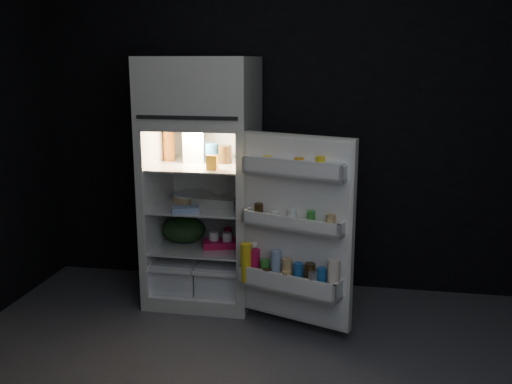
% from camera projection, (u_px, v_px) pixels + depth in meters
% --- Properties ---
extents(wall_back, '(4.00, 0.00, 2.70)m').
position_uv_depth(wall_back, '(296.00, 115.00, 4.32)').
color(wall_back, black).
rests_on(wall_back, ground).
extents(wall_front, '(4.00, 0.00, 2.70)m').
position_uv_depth(wall_front, '(98.00, 282.00, 1.06)').
color(wall_front, black).
rests_on(wall_front, ground).
extents(refrigerator, '(0.76, 0.71, 1.78)m').
position_uv_depth(refrigerator, '(203.00, 172.00, 4.16)').
color(refrigerator, silver).
rests_on(refrigerator, ground).
extents(fridge_door, '(0.74, 0.43, 1.22)m').
position_uv_depth(fridge_door, '(294.00, 235.00, 3.61)').
color(fridge_door, silver).
rests_on(fridge_door, ground).
extents(milk_jug, '(0.18, 0.18, 0.24)m').
position_uv_depth(milk_jug, '(193.00, 146.00, 4.16)').
color(milk_jug, white).
rests_on(milk_jug, refrigerator).
extents(mayo_jar, '(0.12, 0.12, 0.14)m').
position_uv_depth(mayo_jar, '(212.00, 153.00, 4.14)').
color(mayo_jar, '#1D579E').
rests_on(mayo_jar, refrigerator).
extents(jam_jar, '(0.12, 0.12, 0.13)m').
position_uv_depth(jam_jar, '(225.00, 154.00, 4.12)').
color(jam_jar, black).
rests_on(jam_jar, refrigerator).
extents(amber_bottle, '(0.10, 0.10, 0.22)m').
position_uv_depth(amber_bottle, '(169.00, 146.00, 4.23)').
color(amber_bottle, '#C3641F').
rests_on(amber_bottle, refrigerator).
extents(small_carton, '(0.08, 0.06, 0.10)m').
position_uv_depth(small_carton, '(212.00, 163.00, 3.87)').
color(small_carton, orange).
rests_on(small_carton, refrigerator).
extents(egg_carton, '(0.33, 0.16, 0.07)m').
position_uv_depth(egg_carton, '(215.00, 203.00, 4.07)').
color(egg_carton, gray).
rests_on(egg_carton, refrigerator).
extents(pie, '(0.33, 0.33, 0.04)m').
position_uv_depth(pie, '(193.00, 197.00, 4.31)').
color(pie, tan).
rests_on(pie, refrigerator).
extents(flat_package, '(0.20, 0.15, 0.04)m').
position_uv_depth(flat_package, '(185.00, 210.00, 3.94)').
color(flat_package, '#839DCB').
rests_on(flat_package, refrigerator).
extents(wrapped_pkg, '(0.12, 0.10, 0.05)m').
position_uv_depth(wrapped_pkg, '(236.00, 198.00, 4.26)').
color(wrapped_pkg, '#F1DCC5').
rests_on(wrapped_pkg, refrigerator).
extents(produce_bag, '(0.40, 0.37, 0.20)m').
position_uv_depth(produce_bag, '(184.00, 229.00, 4.25)').
color(produce_bag, '#193815').
rests_on(produce_bag, refrigerator).
extents(yogurt_tray, '(0.30, 0.22, 0.05)m').
position_uv_depth(yogurt_tray, '(222.00, 244.00, 4.15)').
color(yogurt_tray, '#C71143').
rests_on(yogurt_tray, refrigerator).
extents(small_can_red, '(0.09, 0.09, 0.09)m').
position_uv_depth(small_can_red, '(228.00, 234.00, 4.33)').
color(small_can_red, '#C71143').
rests_on(small_can_red, refrigerator).
extents(small_can_silver, '(0.09, 0.09, 0.09)m').
position_uv_depth(small_can_silver, '(242.00, 235.00, 4.30)').
color(small_can_silver, '#BBBABF').
rests_on(small_can_silver, refrigerator).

